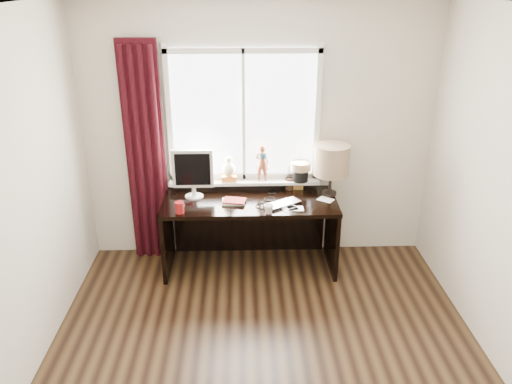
{
  "coord_description": "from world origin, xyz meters",
  "views": [
    {
      "loc": [
        -0.17,
        -2.81,
        2.76
      ],
      "look_at": [
        -0.05,
        1.25,
        1.0
      ],
      "focal_mm": 35.0,
      "sensor_mm": 36.0,
      "label": 1
    }
  ],
  "objects_px": {
    "monitor": "(193,171)",
    "laptop": "(283,204)",
    "mug": "(269,209)",
    "table_lamp": "(331,160)",
    "desk": "(250,218)",
    "red_cup": "(180,207)"
  },
  "relations": [
    {
      "from": "monitor",
      "to": "laptop",
      "type": "bearing_deg",
      "value": -13.48
    },
    {
      "from": "laptop",
      "to": "table_lamp",
      "type": "xyz_separation_m",
      "value": [
        0.48,
        0.23,
        0.35
      ]
    },
    {
      "from": "laptop",
      "to": "monitor",
      "type": "height_order",
      "value": "monitor"
    },
    {
      "from": "red_cup",
      "to": "monitor",
      "type": "relative_size",
      "value": 0.22
    },
    {
      "from": "desk",
      "to": "table_lamp",
      "type": "xyz_separation_m",
      "value": [
        0.8,
        0.01,
        0.61
      ]
    },
    {
      "from": "laptop",
      "to": "table_lamp",
      "type": "distance_m",
      "value": 0.64
    },
    {
      "from": "laptop",
      "to": "monitor",
      "type": "xyz_separation_m",
      "value": [
        -0.87,
        0.21,
        0.26
      ]
    },
    {
      "from": "desk",
      "to": "monitor",
      "type": "xyz_separation_m",
      "value": [
        -0.55,
        -0.01,
        0.52
      ]
    },
    {
      "from": "desk",
      "to": "monitor",
      "type": "height_order",
      "value": "monitor"
    },
    {
      "from": "red_cup",
      "to": "table_lamp",
      "type": "height_order",
      "value": "table_lamp"
    },
    {
      "from": "mug",
      "to": "table_lamp",
      "type": "distance_m",
      "value": 0.82
    },
    {
      "from": "laptop",
      "to": "desk",
      "type": "xyz_separation_m",
      "value": [
        -0.32,
        0.22,
        -0.26
      ]
    },
    {
      "from": "laptop",
      "to": "desk",
      "type": "relative_size",
      "value": 0.2
    },
    {
      "from": "red_cup",
      "to": "table_lamp",
      "type": "bearing_deg",
      "value": 14.42
    },
    {
      "from": "laptop",
      "to": "mug",
      "type": "distance_m",
      "value": 0.23
    },
    {
      "from": "red_cup",
      "to": "monitor",
      "type": "xyz_separation_m",
      "value": [
        0.1,
        0.35,
        0.22
      ]
    },
    {
      "from": "laptop",
      "to": "red_cup",
      "type": "height_order",
      "value": "red_cup"
    },
    {
      "from": "red_cup",
      "to": "table_lamp",
      "type": "xyz_separation_m",
      "value": [
        1.45,
        0.37,
        0.31
      ]
    },
    {
      "from": "mug",
      "to": "desk",
      "type": "distance_m",
      "value": 0.52
    },
    {
      "from": "red_cup",
      "to": "monitor",
      "type": "height_order",
      "value": "monitor"
    },
    {
      "from": "laptop",
      "to": "monitor",
      "type": "bearing_deg",
      "value": 134.43
    },
    {
      "from": "desk",
      "to": "table_lamp",
      "type": "height_order",
      "value": "table_lamp"
    }
  ]
}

